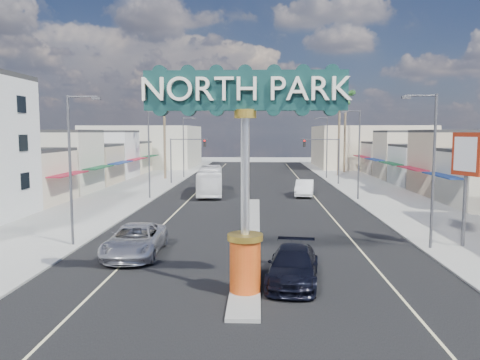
# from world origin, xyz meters

# --- Properties ---
(ground) EXTENTS (160.00, 160.00, 0.00)m
(ground) POSITION_xyz_m (0.00, 30.00, 0.00)
(ground) COLOR gray
(ground) RESTS_ON ground
(road) EXTENTS (20.00, 120.00, 0.01)m
(road) POSITION_xyz_m (0.00, 30.00, 0.01)
(road) COLOR black
(road) RESTS_ON ground
(median_island) EXTENTS (1.30, 30.00, 0.16)m
(median_island) POSITION_xyz_m (0.00, 14.00, 0.08)
(median_island) COLOR gray
(median_island) RESTS_ON ground
(sidewalk_left) EXTENTS (8.00, 120.00, 0.12)m
(sidewalk_left) POSITION_xyz_m (-14.00, 30.00, 0.06)
(sidewalk_left) COLOR gray
(sidewalk_left) RESTS_ON ground
(sidewalk_right) EXTENTS (8.00, 120.00, 0.12)m
(sidewalk_right) POSITION_xyz_m (14.00, 30.00, 0.06)
(sidewalk_right) COLOR gray
(sidewalk_right) RESTS_ON ground
(storefront_row_left) EXTENTS (12.00, 42.00, 6.00)m
(storefront_row_left) POSITION_xyz_m (-24.00, 43.00, 3.00)
(storefront_row_left) COLOR beige
(storefront_row_left) RESTS_ON ground
(storefront_row_right) EXTENTS (12.00, 42.00, 6.00)m
(storefront_row_right) POSITION_xyz_m (24.00, 43.00, 3.00)
(storefront_row_right) COLOR #B7B29E
(storefront_row_right) RESTS_ON ground
(backdrop_far_left) EXTENTS (20.00, 20.00, 8.00)m
(backdrop_far_left) POSITION_xyz_m (-22.00, 75.00, 4.00)
(backdrop_far_left) COLOR #B7B29E
(backdrop_far_left) RESTS_ON ground
(backdrop_far_right) EXTENTS (20.00, 20.00, 8.00)m
(backdrop_far_right) POSITION_xyz_m (22.00, 75.00, 4.00)
(backdrop_far_right) COLOR beige
(backdrop_far_right) RESTS_ON ground
(gateway_sign) EXTENTS (8.20, 1.50, 9.15)m
(gateway_sign) POSITION_xyz_m (0.00, 1.98, 5.93)
(gateway_sign) COLOR red
(gateway_sign) RESTS_ON median_island
(traffic_signal_left) EXTENTS (5.09, 0.45, 6.00)m
(traffic_signal_left) POSITION_xyz_m (-9.18, 43.99, 4.27)
(traffic_signal_left) COLOR #47474C
(traffic_signal_left) RESTS_ON ground
(traffic_signal_right) EXTENTS (5.09, 0.45, 6.00)m
(traffic_signal_right) POSITION_xyz_m (9.18, 43.99, 4.27)
(traffic_signal_right) COLOR #47474C
(traffic_signal_right) RESTS_ON ground
(streetlight_l_near) EXTENTS (2.03, 0.22, 9.00)m
(streetlight_l_near) POSITION_xyz_m (-10.43, 10.00, 5.07)
(streetlight_l_near) COLOR #47474C
(streetlight_l_near) RESTS_ON ground
(streetlight_l_mid) EXTENTS (2.03, 0.22, 9.00)m
(streetlight_l_mid) POSITION_xyz_m (-10.43, 30.00, 5.07)
(streetlight_l_mid) COLOR #47474C
(streetlight_l_mid) RESTS_ON ground
(streetlight_l_far) EXTENTS (2.03, 0.22, 9.00)m
(streetlight_l_far) POSITION_xyz_m (-10.43, 52.00, 5.07)
(streetlight_l_far) COLOR #47474C
(streetlight_l_far) RESTS_ON ground
(streetlight_r_near) EXTENTS (2.03, 0.22, 9.00)m
(streetlight_r_near) POSITION_xyz_m (10.43, 10.00, 5.07)
(streetlight_r_near) COLOR #47474C
(streetlight_r_near) RESTS_ON ground
(streetlight_r_mid) EXTENTS (2.03, 0.22, 9.00)m
(streetlight_r_mid) POSITION_xyz_m (10.43, 30.00, 5.07)
(streetlight_r_mid) COLOR #47474C
(streetlight_r_mid) RESTS_ON ground
(streetlight_r_far) EXTENTS (2.03, 0.22, 9.00)m
(streetlight_r_far) POSITION_xyz_m (10.43, 52.00, 5.07)
(streetlight_r_far) COLOR #47474C
(streetlight_r_far) RESTS_ON ground
(palm_left_far) EXTENTS (2.60, 2.60, 13.10)m
(palm_left_far) POSITION_xyz_m (-13.00, 50.00, 11.50)
(palm_left_far) COLOR brown
(palm_left_far) RESTS_ON ground
(palm_right_mid) EXTENTS (2.60, 2.60, 12.10)m
(palm_right_mid) POSITION_xyz_m (13.00, 56.00, 10.60)
(palm_right_mid) COLOR brown
(palm_right_mid) RESTS_ON ground
(palm_right_far) EXTENTS (2.60, 2.60, 14.10)m
(palm_right_far) POSITION_xyz_m (15.00, 62.00, 12.39)
(palm_right_far) COLOR brown
(palm_right_far) RESTS_ON ground
(suv_left) EXTENTS (3.04, 6.21, 1.70)m
(suv_left) POSITION_xyz_m (-6.29, 8.04, 0.85)
(suv_left) COLOR silver
(suv_left) RESTS_ON ground
(suv_right) EXTENTS (2.90, 5.68, 1.58)m
(suv_right) POSITION_xyz_m (2.14, 3.68, 0.79)
(suv_right) COLOR black
(suv_right) RESTS_ON ground
(car_parked_right) EXTENTS (2.56, 5.52, 1.75)m
(car_parked_right) POSITION_xyz_m (5.50, 32.82, 0.87)
(car_parked_right) COLOR white
(car_parked_right) RESTS_ON ground
(city_bus) EXTENTS (3.39, 11.04, 3.03)m
(city_bus) POSITION_xyz_m (-4.77, 33.89, 1.51)
(city_bus) COLOR white
(city_bus) RESTS_ON ground
(bank_pylon_sign) EXTENTS (0.99, 2.05, 6.71)m
(bank_pylon_sign) POSITION_xyz_m (12.68, 10.55, 5.19)
(bank_pylon_sign) COLOR #47474C
(bank_pylon_sign) RESTS_ON sidewalk_right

